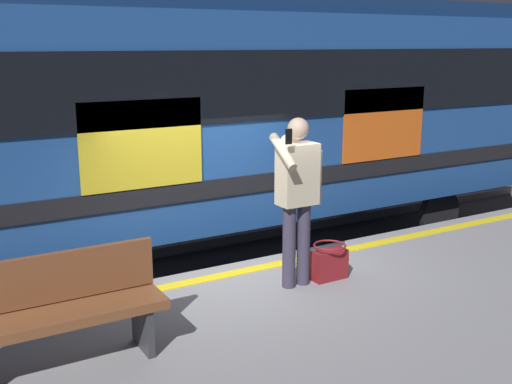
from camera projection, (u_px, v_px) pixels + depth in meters
name	position (u px, v px, depth m)	size (l,w,h in m)	color
ground_plane	(235.00, 335.00, 7.44)	(25.06, 25.06, 0.00)	#4C4742
platform	(342.00, 378.00, 5.60)	(15.70, 4.11, 0.92)	gray
safety_line	(247.00, 270.00, 6.97)	(15.39, 0.16, 0.01)	yellow
track_rail_near	(180.00, 284.00, 8.79)	(20.41, 0.08, 0.16)	slate
track_rail_far	(145.00, 255.00, 10.00)	(20.41, 0.08, 0.16)	slate
train_carriage	(227.00, 106.00, 9.39)	(10.75, 2.85, 3.89)	#1E478C
passenger	(297.00, 188.00, 6.32)	(0.57, 0.55, 1.78)	#383347
handbag	(329.00, 263.00, 6.69)	(0.39, 0.36, 0.39)	maroon
bench	(57.00, 308.00, 4.81)	(1.66, 0.44, 0.90)	brown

